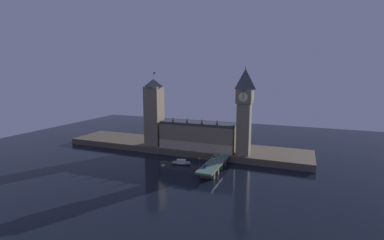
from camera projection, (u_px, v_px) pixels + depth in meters
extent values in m
plane|color=black|center=(163.00, 162.00, 216.60)|extent=(400.00, 400.00, 0.00)
cube|color=brown|center=(183.00, 147.00, 251.90)|extent=(220.00, 42.00, 5.37)
cube|color=#7F7056|center=(198.00, 137.00, 233.95)|extent=(63.72, 16.72, 20.45)
cube|color=tan|center=(194.00, 147.00, 227.24)|extent=(63.72, 0.20, 7.36)
cube|color=#383D42|center=(198.00, 124.00, 232.10)|extent=(63.72, 15.38, 2.40)
cone|color=#383D42|center=(173.00, 119.00, 232.03)|extent=(2.40, 2.40, 4.50)
cone|color=#383D42|center=(187.00, 120.00, 227.37)|extent=(2.40, 2.40, 4.50)
cone|color=#383D42|center=(202.00, 121.00, 222.70)|extent=(2.40, 2.40, 4.50)
cone|color=#383D42|center=(217.00, 122.00, 218.03)|extent=(2.40, 2.40, 4.50)
cube|color=#7F7056|center=(244.00, 129.00, 215.80)|extent=(9.98, 9.98, 40.44)
cube|color=#7F7056|center=(245.00, 96.00, 211.68)|extent=(11.78, 11.78, 10.49)
cylinder|color=beige|center=(243.00, 97.00, 206.17)|extent=(6.81, 0.25, 6.81)
cylinder|color=beige|center=(246.00, 96.00, 217.19)|extent=(6.81, 0.25, 6.81)
cylinder|color=beige|center=(253.00, 97.00, 209.47)|extent=(0.25, 6.81, 6.81)
cylinder|color=beige|center=(237.00, 96.00, 213.88)|extent=(0.25, 6.81, 6.81)
cube|color=black|center=(243.00, 96.00, 205.91)|extent=(0.36, 0.10, 5.11)
pyramid|color=#383D42|center=(245.00, 79.00, 209.57)|extent=(11.78, 11.78, 15.60)
sphere|color=gold|center=(246.00, 68.00, 208.17)|extent=(1.60, 1.60, 1.60)
cube|color=#7F7056|center=(154.00, 116.00, 245.94)|extent=(13.60, 13.60, 51.60)
pyramid|color=#383D42|center=(153.00, 83.00, 241.23)|extent=(13.87, 13.87, 6.68)
cylinder|color=#99999E|center=(153.00, 76.00, 240.20)|extent=(0.24, 0.24, 6.00)
cube|color=navy|center=(154.00, 73.00, 239.46)|extent=(2.00, 0.08, 1.20)
cube|color=#476656|center=(214.00, 164.00, 195.38)|extent=(11.31, 46.00, 1.40)
cube|color=brown|center=(208.00, 174.00, 183.24)|extent=(9.62, 3.20, 4.75)
cube|color=brown|center=(212.00, 170.00, 191.67)|extent=(9.62, 3.20, 4.75)
cube|color=brown|center=(216.00, 166.00, 200.10)|extent=(9.62, 3.20, 4.75)
cube|color=brown|center=(219.00, 162.00, 208.53)|extent=(9.62, 3.20, 4.75)
cube|color=silver|center=(214.00, 158.00, 204.20)|extent=(1.78, 4.03, 0.73)
cube|color=black|center=(214.00, 157.00, 204.10)|extent=(1.46, 1.81, 0.45)
cylinder|color=black|center=(214.00, 158.00, 205.69)|extent=(0.22, 0.64, 0.64)
cylinder|color=black|center=(216.00, 158.00, 205.07)|extent=(0.22, 0.64, 0.64)
cylinder|color=black|center=(213.00, 159.00, 203.40)|extent=(0.22, 0.64, 0.64)
cylinder|color=black|center=(215.00, 159.00, 202.78)|extent=(0.22, 0.64, 0.64)
cube|color=navy|center=(205.00, 166.00, 185.90)|extent=(1.89, 4.22, 0.80)
cube|color=black|center=(205.00, 166.00, 185.80)|extent=(1.55, 1.90, 0.45)
cylinder|color=black|center=(205.00, 166.00, 187.47)|extent=(0.22, 0.64, 0.64)
cylinder|color=black|center=(207.00, 166.00, 186.81)|extent=(0.22, 0.64, 0.64)
cylinder|color=black|center=(204.00, 167.00, 185.07)|extent=(0.22, 0.64, 0.64)
cylinder|color=black|center=(206.00, 168.00, 184.41)|extent=(0.22, 0.64, 0.64)
cylinder|color=black|center=(202.00, 166.00, 187.54)|extent=(0.28, 0.28, 0.76)
cylinder|color=navy|center=(202.00, 165.00, 187.43)|extent=(0.38, 0.38, 0.63)
sphere|color=tan|center=(202.00, 164.00, 187.36)|extent=(0.21, 0.21, 0.21)
cylinder|color=black|center=(213.00, 156.00, 209.55)|extent=(0.28, 0.28, 0.74)
cylinder|color=navy|center=(213.00, 155.00, 209.44)|extent=(0.38, 0.38, 0.62)
sphere|color=tan|center=(213.00, 155.00, 209.37)|extent=(0.20, 0.20, 0.20)
cylinder|color=#2D3333|center=(200.00, 168.00, 183.71)|extent=(0.56, 0.56, 0.50)
cylinder|color=#2D3333|center=(200.00, 163.00, 183.20)|extent=(0.18, 0.18, 5.88)
sphere|color=#F9E5A3|center=(200.00, 158.00, 182.63)|extent=(0.60, 0.60, 0.60)
sphere|color=#F9E5A3|center=(199.00, 159.00, 182.85)|extent=(0.44, 0.44, 0.44)
sphere|color=#F9E5A3|center=(200.00, 159.00, 182.52)|extent=(0.44, 0.44, 0.44)
cylinder|color=#2D3333|center=(221.00, 163.00, 193.26)|extent=(0.56, 0.56, 0.50)
cylinder|color=#2D3333|center=(221.00, 159.00, 192.78)|extent=(0.18, 0.18, 5.40)
sphere|color=#F9E5A3|center=(221.00, 155.00, 192.26)|extent=(0.60, 0.60, 0.60)
sphere|color=#F9E5A3|center=(221.00, 155.00, 192.48)|extent=(0.44, 0.44, 0.44)
sphere|color=#F9E5A3|center=(222.00, 155.00, 192.15)|extent=(0.44, 0.44, 0.44)
cylinder|color=#2D3333|center=(213.00, 156.00, 210.69)|extent=(0.56, 0.56, 0.50)
cylinder|color=#2D3333|center=(213.00, 152.00, 210.17)|extent=(0.18, 0.18, 5.88)
sphere|color=#F9E5A3|center=(213.00, 147.00, 209.61)|extent=(0.60, 0.60, 0.60)
sphere|color=#F9E5A3|center=(212.00, 148.00, 209.83)|extent=(0.44, 0.44, 0.44)
sphere|color=#F9E5A3|center=(214.00, 148.00, 209.50)|extent=(0.44, 0.44, 0.44)
ellipsoid|color=#B2A893|center=(181.00, 163.00, 211.00)|extent=(15.60, 8.02, 1.91)
cube|color=tan|center=(181.00, 162.00, 210.85)|extent=(13.64, 6.70, 0.24)
cube|color=silver|center=(181.00, 161.00, 210.68)|extent=(7.21, 4.36, 1.91)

